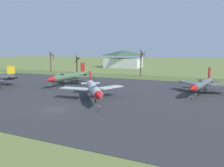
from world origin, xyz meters
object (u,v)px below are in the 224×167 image
object	(u,v)px
jet_fighter_front_right	(69,76)
info_placard_front_right	(50,86)
info_placard_front_left	(99,108)
visitor_building	(123,59)
info_placard_rear_left	(191,98)
jet_fighter_front_left	(94,88)
jet_fighter_rear_left	(202,84)

from	to	relation	value
jet_fighter_front_right	info_placard_front_right	distance (m)	7.72
info_placard_front_left	jet_fighter_front_right	bearing A→B (deg)	133.90
info_placard_front_left	visitor_building	distance (m)	89.32
visitor_building	info_placard_rear_left	bearing A→B (deg)	-60.19
info_placard_front_left	info_placard_rear_left	world-z (taller)	info_placard_front_left
info_placard_rear_left	visitor_building	distance (m)	81.77
info_placard_front_left	visitor_building	size ratio (longest dim) A/B	0.05
info_placard_front_left	jet_fighter_front_right	xyz separation A→B (m)	(-18.97, 19.71, 1.65)
jet_fighter_front_left	visitor_building	world-z (taller)	visitor_building
jet_fighter_front_left	jet_fighter_rear_left	bearing A→B (deg)	38.86
jet_fighter_front_left	info_placard_front_left	bearing A→B (deg)	-56.12
info_placard_front_right	info_placard_rear_left	world-z (taller)	info_placard_front_right
jet_fighter_front_right	jet_fighter_rear_left	xyz separation A→B (m)	(31.69, 0.91, -0.18)
info_placard_front_right	jet_fighter_rear_left	xyz separation A→B (m)	(31.75, 8.46, 1.39)
info_placard_rear_left	visitor_building	world-z (taller)	visitor_building
jet_fighter_front_left	jet_fighter_front_right	size ratio (longest dim) A/B	0.82
visitor_building	jet_fighter_front_right	bearing A→B (deg)	-80.92
info_placard_front_right	jet_fighter_rear_left	distance (m)	32.88
info_placard_front_left	jet_fighter_front_right	size ratio (longest dim) A/B	0.06
jet_fighter_rear_left	info_placard_front_right	bearing A→B (deg)	-165.08
info_placard_rear_left	info_placard_front_left	bearing A→B (deg)	-130.11
jet_fighter_front_right	info_placard_rear_left	bearing A→B (deg)	-11.71
jet_fighter_rear_left	jet_fighter_front_right	bearing A→B (deg)	-178.36
info_placard_front_left	info_placard_rear_left	xyz separation A→B (m)	(11.31, 13.43, -0.09)
jet_fighter_front_right	info_placard_rear_left	world-z (taller)	jet_fighter_front_right
jet_fighter_front_left	info_placard_rear_left	bearing A→B (deg)	22.95
jet_fighter_front_left	info_placard_front_right	bearing A→B (deg)	159.50
jet_fighter_rear_left	info_placard_rear_left	world-z (taller)	jet_fighter_rear_left
jet_fighter_front_left	visitor_building	xyz separation A→B (m)	(-24.77, 77.56, 2.47)
jet_fighter_front_right	jet_fighter_rear_left	bearing A→B (deg)	1.64
info_placard_front_right	visitor_building	distance (m)	72.97
jet_fighter_front_right	jet_fighter_rear_left	size ratio (longest dim) A/B	1.10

